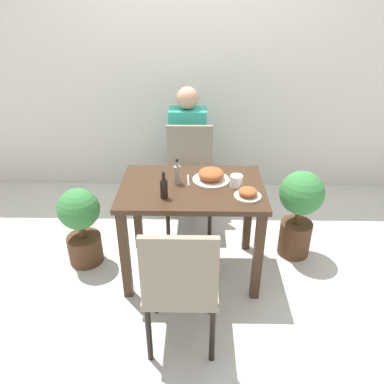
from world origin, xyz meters
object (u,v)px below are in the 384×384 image
drink_cup (236,181)px  sauce_bottle (164,188)px  potted_plant_left (81,223)px  person_figure (188,149)px  condiment_bottle (177,174)px  chair_near (181,283)px  potted_plant_right (299,208)px  side_plate (248,193)px  chair_far (189,172)px  food_plate (211,175)px

drink_cup → sauce_bottle: (-0.48, -0.16, 0.03)m
potted_plant_left → person_figure: person_figure is taller
drink_cup → condiment_bottle: (-0.40, 0.04, 0.03)m
sauce_bottle → condiment_bottle: same height
chair_near → sauce_bottle: (-0.13, 0.54, 0.31)m
potted_plant_right → side_plate: bearing=-141.4°
person_figure → potted_plant_left: bearing=-130.2°
chair_near → side_plate: (0.41, 0.55, 0.26)m
chair_far → sauce_bottle: bearing=-99.4°
side_plate → drink_cup: drink_cup is taller
chair_near → potted_plant_left: 1.14m
food_plate → potted_plant_right: 0.79m
side_plate → person_figure: (-0.42, 1.18, -0.18)m
drink_cup → potted_plant_left: drink_cup is taller
potted_plant_left → person_figure: size_ratio=0.55×
drink_cup → person_figure: bearing=109.1°
potted_plant_left → potted_plant_right: 1.68m
sauce_bottle → potted_plant_left: sauce_bottle is taller
side_plate → potted_plant_left: side_plate is taller
chair_near → person_figure: size_ratio=0.76×
potted_plant_left → chair_far: bearing=36.2°
condiment_bottle → chair_far: bearing=84.2°
chair_near → drink_cup: (0.35, 0.70, 0.27)m
chair_near → condiment_bottle: 0.80m
chair_near → potted_plant_right: size_ratio=1.22×
food_plate → potted_plant_left: size_ratio=0.41×
sauce_bottle → food_plate: bearing=38.5°
food_plate → sauce_bottle: bearing=-141.5°
drink_cup → potted_plant_right: drink_cup is taller
chair_near → chair_far: 1.39m
chair_near → condiment_bottle: (-0.05, 0.74, 0.31)m
drink_cup → sauce_bottle: bearing=-161.3°
condiment_bottle → potted_plant_right: (0.93, 0.19, -0.38)m
person_figure → side_plate: bearing=-70.3°
chair_near → potted_plant_right: (0.88, 0.93, -0.07)m
chair_far → food_plate: bearing=-74.5°
person_figure → drink_cup: bearing=-70.9°
sauce_bottle → condiment_bottle: 0.21m
side_plate → drink_cup: 0.16m
drink_cup → potted_plant_left: 1.23m
side_plate → condiment_bottle: 0.50m
chair_far → drink_cup: bearing=-64.1°
drink_cup → sauce_bottle: size_ratio=0.46×
sauce_bottle → person_figure: size_ratio=0.16×
condiment_bottle → potted_plant_left: (-0.75, 0.06, -0.45)m
sauce_bottle → potted_plant_left: size_ratio=0.29×
chair_near → condiment_bottle: bearing=-86.1°
food_plate → drink_cup: (0.17, -0.09, 0.00)m
chair_near → side_plate: chair_near is taller
chair_near → potted_plant_left: chair_near is taller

